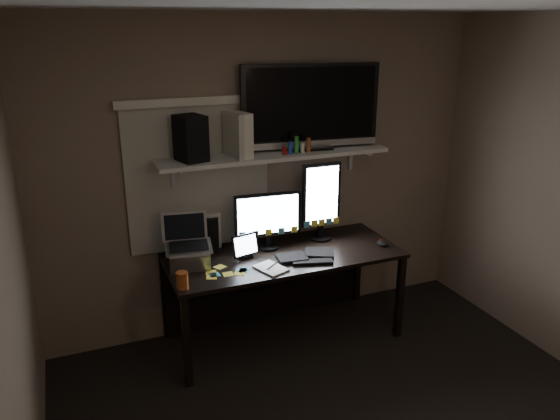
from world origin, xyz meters
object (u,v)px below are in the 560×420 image
speaker (191,138)px  monitor_landscape (268,221)px  mouse (382,243)px  tv (310,107)px  desk (278,268)px  laptop (188,242)px  keyboard (306,256)px  game_console (238,134)px  tablet (245,246)px  cup (182,280)px  monitor_portrait (321,201)px

speaker → monitor_landscape: bearing=-20.7°
mouse → tv: (-0.48, 0.38, 1.06)m
desk → laptop: bearing=-174.5°
keyboard → game_console: bearing=157.1°
desk → tablet: tablet is taller
game_console → cup: bearing=-156.4°
desk → monitor_portrait: monitor_portrait is taller
laptop → game_console: bearing=28.9°
tablet → desk: bearing=2.5°
monitor_landscape → speaker: size_ratio=1.62×
monitor_landscape → laptop: (-0.65, -0.10, -0.05)m
desk → keyboard: keyboard is taller
mouse → speaker: (-1.42, 0.35, 0.89)m
tv → laptop: bearing=-164.2°
monitor_landscape → monitor_portrait: bearing=7.8°
speaker → mouse: bearing=-29.4°
monitor_landscape → laptop: 0.66m
desk → cup: 0.97m
desk → speaker: speaker is taller
tablet → game_console: game_console is taller
desk → tv: bearing=19.6°
mouse → tablet: bearing=165.2°
monitor_landscape → mouse: 0.94m
cup → game_console: size_ratio=0.36×
monitor_portrait → keyboard: 0.51m
desk → tablet: bearing=-164.6°
tv → cup: bearing=-150.4°
monitor_portrait → tv: 0.76m
game_console → speaker: bearing=164.7°
tablet → laptop: bearing=165.3°
cup → speaker: size_ratio=0.36×
tablet → keyboard: bearing=-34.0°
speaker → cup: bearing=-130.2°
mouse → tablet: 1.11m
cup → game_console: bearing=40.5°
tablet → cup: tablet is taller
tablet → monitor_portrait: bearing=-2.0°
keyboard → game_console: (-0.41, 0.33, 0.90)m
desk → monitor_portrait: size_ratio=2.76×
keyboard → game_console: 1.04m
laptop → tv: bearing=19.4°
tv → speaker: (-0.95, -0.04, -0.16)m
keyboard → tv: (0.19, 0.36, 1.06)m
tv → speaker: size_ratio=3.34×
keyboard → tv: tv is taller
tablet → laptop: size_ratio=0.59×
monitor_portrait → tv: tv is taller
tablet → tv: tv is taller
monitor_landscape → keyboard: 0.41m
tv → speaker: bearing=-171.9°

